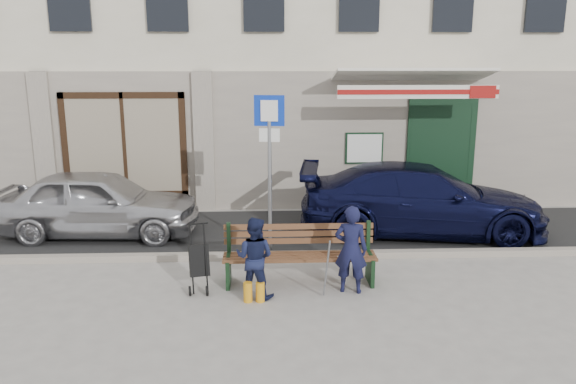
{
  "coord_description": "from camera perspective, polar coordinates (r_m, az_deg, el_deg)",
  "views": [
    {
      "loc": [
        -0.01,
        -7.94,
        3.48
      ],
      "look_at": [
        0.39,
        1.6,
        1.2
      ],
      "focal_mm": 35.0,
      "sensor_mm": 36.0,
      "label": 1
    }
  ],
  "objects": [
    {
      "name": "bench",
      "position": [
        8.87,
        0.9,
        -6.5
      ],
      "size": [
        2.4,
        1.17,
        0.98
      ],
      "color": "brown",
      "rests_on": "ground"
    },
    {
      "name": "building",
      "position": [
        16.47,
        -2.46,
        18.61
      ],
      "size": [
        20.0,
        8.27,
        10.0
      ],
      "color": "beige",
      "rests_on": "ground"
    },
    {
      "name": "parking_sign",
      "position": [
        9.87,
        -1.89,
        4.45
      ],
      "size": [
        0.53,
        0.12,
        2.87
      ],
      "rotation": [
        0.0,
        0.0,
        -0.15
      ],
      "color": "gray",
      "rests_on": "ground"
    },
    {
      "name": "car_silver",
      "position": [
        11.81,
        -18.7,
        -1.05
      ],
      "size": [
        4.03,
        1.78,
        1.35
      ],
      "primitive_type": "imported",
      "rotation": [
        0.0,
        0.0,
        1.52
      ],
      "color": "#B8B8BD",
      "rests_on": "ground"
    },
    {
      "name": "woman",
      "position": [
        8.36,
        -3.42,
        -6.65
      ],
      "size": [
        0.72,
        0.64,
        1.23
      ],
      "primitive_type": "imported",
      "rotation": [
        0.0,
        0.0,
        2.79
      ],
      "color": "#151A3A",
      "rests_on": "ground"
    },
    {
      "name": "ground",
      "position": [
        8.67,
        -2.15,
        -10.24
      ],
      "size": [
        80.0,
        80.0,
        0.0
      ],
      "primitive_type": "plane",
      "color": "#9E9991",
      "rests_on": "ground"
    },
    {
      "name": "car_navy",
      "position": [
        11.63,
        13.41,
        -0.75
      ],
      "size": [
        5.08,
        2.58,
        1.41
      ],
      "primitive_type": "imported",
      "rotation": [
        0.0,
        0.0,
        1.44
      ],
      "color": "black",
      "rests_on": "ground"
    },
    {
      "name": "asphalt_lane",
      "position": [
        11.58,
        -2.24,
        -4.06
      ],
      "size": [
        60.0,
        3.2,
        0.01
      ],
      "primitive_type": "cube",
      "color": "#282828",
      "rests_on": "ground"
    },
    {
      "name": "man",
      "position": [
        8.54,
        6.41,
        -5.81
      ],
      "size": [
        0.56,
        0.43,
        1.36
      ],
      "primitive_type": "imported",
      "rotation": [
        0.0,
        0.0,
        2.91
      ],
      "color": "#121433",
      "rests_on": "ground"
    },
    {
      "name": "stroller",
      "position": [
        8.71,
        -9.03,
        -7.03
      ],
      "size": [
        0.35,
        0.46,
        1.04
      ],
      "rotation": [
        0.0,
        0.0,
        0.21
      ],
      "color": "black",
      "rests_on": "ground"
    },
    {
      "name": "curb",
      "position": [
        10.04,
        -2.2,
        -6.49
      ],
      "size": [
        60.0,
        0.18,
        0.12
      ],
      "primitive_type": "cube",
      "color": "#9E9384",
      "rests_on": "ground"
    }
  ]
}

